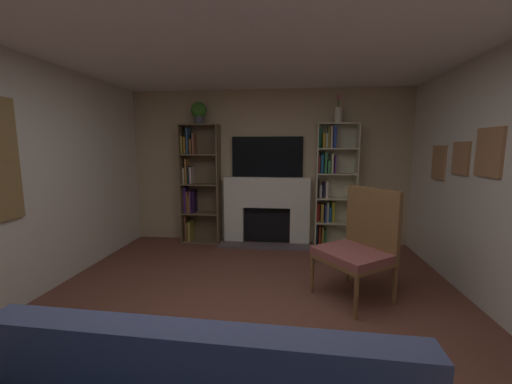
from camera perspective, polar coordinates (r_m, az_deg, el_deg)
ground_plane at (r=2.86m, az=-2.85°, el=-26.03°), size 6.93×6.93×0.00m
wall_back_accent at (r=5.28m, az=2.13°, el=4.56°), size 4.74×0.06×2.55m
ceiling at (r=2.56m, az=-3.33°, el=30.48°), size 4.74×5.89×0.06m
fireplace at (r=5.23m, az=1.98°, el=-3.11°), size 1.53×0.50×1.12m
tv at (r=5.21m, az=2.09°, el=6.45°), size 1.17×0.06×0.67m
bookshelf_left at (r=5.39m, az=-10.75°, el=1.29°), size 0.64×0.31×1.98m
bookshelf_right at (r=5.19m, az=13.54°, el=1.32°), size 0.64×0.30×1.98m
potted_plant at (r=5.32m, az=-10.42°, el=14.26°), size 0.26×0.26×0.35m
vase_with_flowers at (r=5.15m, az=14.87°, el=13.84°), size 0.12×0.12×0.44m
armchair at (r=3.54m, az=18.49°, el=-9.05°), size 0.89×0.90×1.18m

